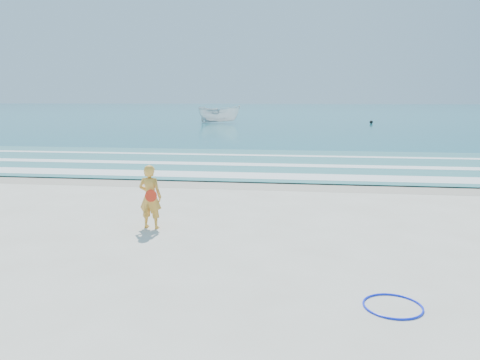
# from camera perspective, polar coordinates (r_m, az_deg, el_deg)

# --- Properties ---
(ground) EXTENTS (400.00, 400.00, 0.00)m
(ground) POSITION_cam_1_polar(r_m,az_deg,el_deg) (7.76, -9.91, -12.34)
(ground) COLOR silver
(ground) RESTS_ON ground
(wet_sand) EXTENTS (400.00, 2.40, 0.00)m
(wet_sand) POSITION_cam_1_polar(r_m,az_deg,el_deg) (16.25, -0.33, -0.35)
(wet_sand) COLOR #B2A893
(wet_sand) RESTS_ON ground
(ocean) EXTENTS (400.00, 190.00, 0.04)m
(ocean) POSITION_cam_1_polar(r_m,az_deg,el_deg) (111.89, 6.65, 8.50)
(ocean) COLOR #19727F
(ocean) RESTS_ON ground
(shallow) EXTENTS (400.00, 10.00, 0.01)m
(shallow) POSITION_cam_1_polar(r_m,az_deg,el_deg) (21.14, 1.57, 2.19)
(shallow) COLOR #59B7AD
(shallow) RESTS_ON ocean
(foam_near) EXTENTS (400.00, 1.40, 0.01)m
(foam_near) POSITION_cam_1_polar(r_m,az_deg,el_deg) (17.51, 0.26, 0.58)
(foam_near) COLOR white
(foam_near) RESTS_ON shallow
(foam_mid) EXTENTS (400.00, 0.90, 0.01)m
(foam_mid) POSITION_cam_1_polar(r_m,az_deg,el_deg) (20.36, 1.32, 1.91)
(foam_mid) COLOR white
(foam_mid) RESTS_ON shallow
(foam_far) EXTENTS (400.00, 0.60, 0.01)m
(foam_far) POSITION_cam_1_polar(r_m,az_deg,el_deg) (23.61, 2.22, 3.03)
(foam_far) COLOR white
(foam_far) RESTS_ON shallow
(hoop) EXTENTS (0.90, 0.90, 0.03)m
(hoop) POSITION_cam_1_polar(r_m,az_deg,el_deg) (7.21, 18.13, -14.39)
(hoop) COLOR #0E24FF
(hoop) RESTS_ON ground
(boat) EXTENTS (5.42, 2.98, 1.98)m
(boat) POSITION_cam_1_polar(r_m,az_deg,el_deg) (53.68, -2.55, 8.01)
(boat) COLOR silver
(boat) RESTS_ON ocean
(buoy) EXTENTS (0.37, 0.37, 0.37)m
(buoy) POSITION_cam_1_polar(r_m,az_deg,el_deg) (54.07, 15.70, 6.81)
(buoy) COLOR black
(buoy) RESTS_ON ocean
(woman) EXTENTS (0.57, 0.42, 1.46)m
(woman) POSITION_cam_1_polar(r_m,az_deg,el_deg) (10.73, -10.89, -2.01)
(woman) COLOR gold
(woman) RESTS_ON ground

